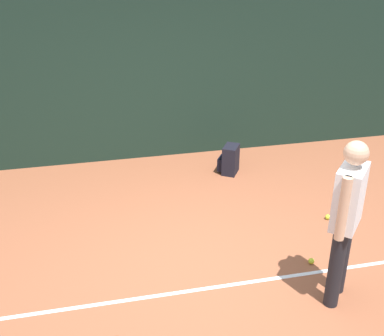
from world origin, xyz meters
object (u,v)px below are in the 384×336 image
object	(u,v)px
backpack	(230,160)
tennis_ball_by_fence	(328,217)
tennis_ball_near_player	(311,261)
tennis_player	(346,214)

from	to	relation	value
backpack	tennis_ball_by_fence	size ratio (longest dim) A/B	6.67
tennis_ball_near_player	backpack	bearing A→B (deg)	95.98
tennis_player	tennis_ball_near_player	distance (m)	1.08
tennis_player	backpack	world-z (taller)	tennis_player
tennis_ball_by_fence	tennis_player	bearing A→B (deg)	-114.29
tennis_ball_by_fence	backpack	bearing A→B (deg)	118.63
tennis_player	backpack	bearing A→B (deg)	-134.04
backpack	tennis_ball_by_fence	distance (m)	1.78
tennis_player	tennis_ball_by_fence	distance (m)	1.76
backpack	tennis_ball_by_fence	bearing A→B (deg)	60.02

